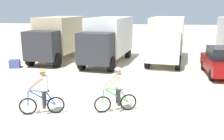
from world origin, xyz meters
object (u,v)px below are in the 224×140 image
Objects in this scene: sedan_parked at (222,61)px; cyclist_cowboy_hat at (117,91)px; box_truck_cream_rv at (167,37)px; supply_crate at (15,64)px; cyclist_orange_shirt at (43,93)px; box_truck_white_box at (108,38)px; box_truck_tan_camper at (58,36)px.

cyclist_cowboy_hat is at bearing -131.51° from sedan_parked.
box_truck_cream_rv reaches higher than supply_crate.
cyclist_orange_shirt reaches higher than sedan_parked.
box_truck_tan_camper is at bearing 169.69° from box_truck_white_box.
cyclist_orange_shirt is at bearing -55.01° from supply_crate.
box_truck_white_box is at bearing -166.11° from box_truck_cream_rv.
box_truck_white_box reaches higher than cyclist_cowboy_hat.
cyclist_cowboy_hat is 2.66× the size of supply_crate.
box_truck_cream_rv is at bearing 19.34° from supply_crate.
box_truck_cream_rv is 12.30m from cyclist_orange_shirt.
box_truck_white_box is 4.49m from box_truck_cream_rv.
box_truck_tan_camper and box_truck_white_box have the same top height.
supply_crate is (-7.90, 6.68, -0.56)m from cyclist_cowboy_hat.
sedan_parked is (11.50, -3.68, -0.99)m from box_truck_tan_camper.
box_truck_white_box is at bearing 84.00° from cyclist_orange_shirt.
box_truck_cream_rv is at bearing 2.20° from box_truck_tan_camper.
cyclist_cowboy_hat is at bearing -104.15° from box_truck_cream_rv.
sedan_parked is 13.54m from supply_crate.
box_truck_tan_camper reaches higher than cyclist_orange_shirt.
cyclist_orange_shirt is 1.00× the size of cyclist_cowboy_hat.
box_truck_white_box and box_truck_cream_rv have the same top height.
box_truck_cream_rv is at bearing 63.86° from cyclist_orange_shirt.
sedan_parked is at bearing 39.74° from cyclist_orange_shirt.
box_truck_white_box is 3.85× the size of cyclist_orange_shirt.
box_truck_tan_camper is at bearing 162.24° from sedan_parked.
box_truck_white_box is 10.26× the size of supply_crate.
sedan_parked is at bearing -17.76° from box_truck_tan_camper.
sedan_parked is 2.34× the size of cyclist_orange_shirt.
cyclist_orange_shirt is at bearing -116.14° from box_truck_cream_rv.
box_truck_tan_camper is at bearing 120.32° from cyclist_cowboy_hat.
box_truck_tan_camper and box_truck_cream_rv have the same top height.
box_truck_cream_rv is (4.36, 1.08, 0.00)m from box_truck_white_box.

